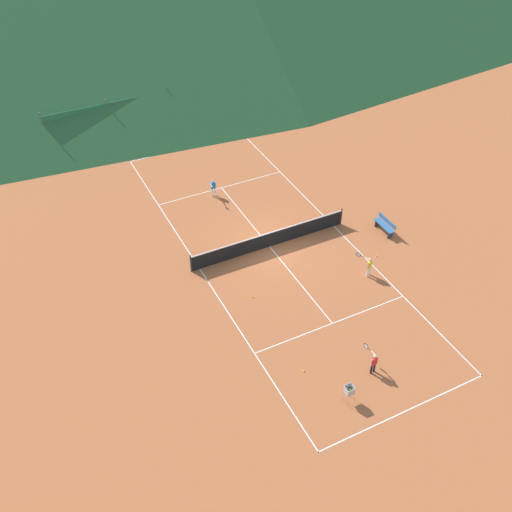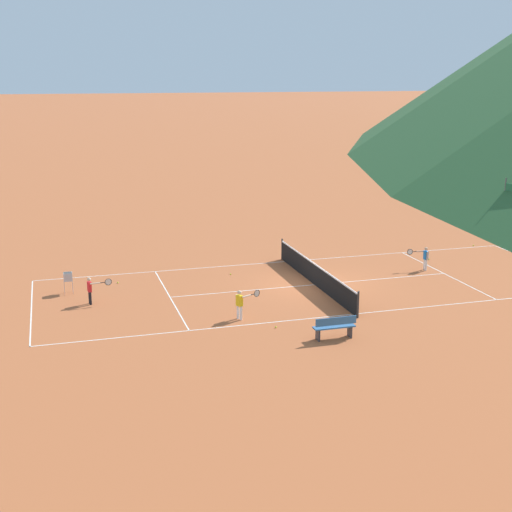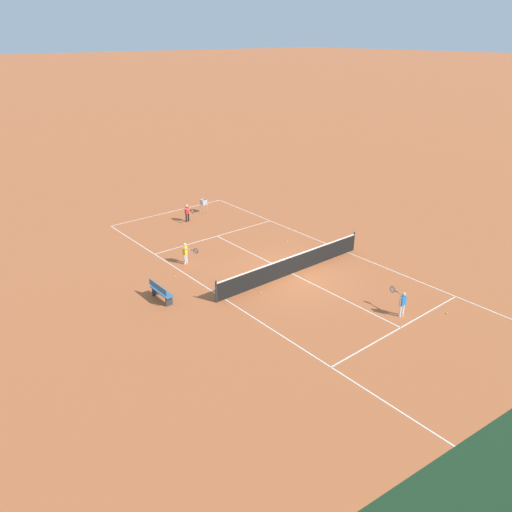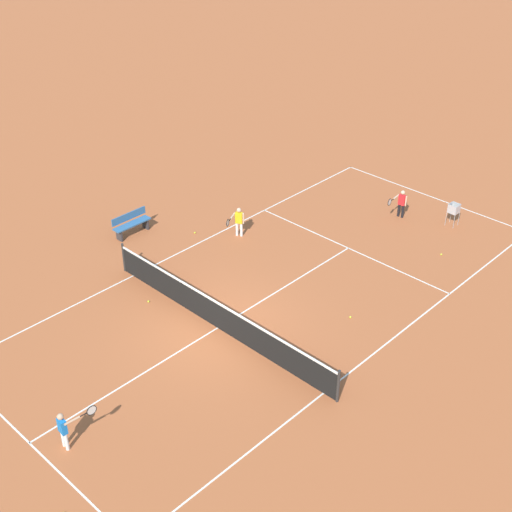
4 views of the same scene
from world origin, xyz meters
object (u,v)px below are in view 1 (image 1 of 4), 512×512
tennis_net (270,239)px  tennis_ball_by_net_right (304,227)px  player_near_baseline (373,361)px  tennis_ball_far_corner (377,256)px  tennis_ball_near_corner (253,297)px  tennis_ball_mid_court (304,371)px  player_far_baseline (213,187)px  tennis_ball_by_net_left (181,192)px  ball_hopper (349,391)px  courtside_bench (385,225)px  tennis_ball_service_box (132,170)px  player_near_service (368,265)px

tennis_net → tennis_ball_by_net_right: (2.54, 0.62, -0.47)m
tennis_net → player_near_baseline: player_near_baseline is taller
tennis_ball_far_corner → tennis_ball_near_corner: (-7.29, 0.16, 0.00)m
tennis_net → tennis_ball_near_corner: 4.10m
tennis_ball_by_net_right → tennis_ball_mid_court: same height
tennis_ball_by_net_right → player_far_baseline: bearing=122.8°
tennis_net → tennis_ball_by_net_left: tennis_net is taller
tennis_ball_far_corner → player_near_baseline: bearing=-127.0°
player_far_baseline → ball_hopper: size_ratio=1.25×
tennis_ball_far_corner → ball_hopper: 9.63m
tennis_net → courtside_bench: size_ratio=6.12×
player_far_baseline → tennis_ball_service_box: (-3.56, 4.97, -0.62)m
player_far_baseline → courtside_bench: player_far_baseline is taller
player_far_baseline → player_near_baseline: player_near_baseline is taller
player_near_baseline → tennis_ball_near_corner: player_near_baseline is taller
tennis_ball_mid_court → tennis_ball_service_box: 19.10m
tennis_ball_by_net_right → tennis_ball_mid_court: size_ratio=1.00×
tennis_ball_far_corner → tennis_ball_mid_court: bearing=-146.0°
tennis_ball_far_corner → ball_hopper: ball_hopper is taller
player_far_baseline → tennis_ball_by_net_left: size_ratio=16.84×
tennis_net → ball_hopper: bearing=-99.7°
player_near_service → player_near_baseline: 6.29m
tennis_net → tennis_ball_by_net_right: tennis_net is taller
player_near_service → tennis_ball_near_corner: bearing=169.3°
player_near_service → tennis_ball_far_corner: 1.74m
player_near_baseline → tennis_ball_far_corner: size_ratio=16.90×
tennis_ball_by_net_right → tennis_ball_mid_court: bearing=-120.2°
tennis_ball_mid_court → ball_hopper: 2.38m
tennis_ball_by_net_left → ball_hopper: 17.41m
player_far_baseline → tennis_ball_by_net_right: bearing=-57.2°
player_near_baseline → tennis_ball_service_box: player_near_baseline is taller
player_near_service → tennis_ball_service_box: (-7.77, 15.04, -0.63)m
player_far_baseline → tennis_ball_by_net_right: size_ratio=16.84×
player_near_service → tennis_ball_mid_court: bearing=-146.7°
player_far_baseline → player_near_baseline: size_ratio=1.00×
tennis_ball_by_net_right → tennis_net: bearing=-166.3°
tennis_ball_near_corner → tennis_ball_by_net_left: same height
tennis_ball_service_box → courtside_bench: size_ratio=0.04×
player_near_service → tennis_net: bearing=128.5°
tennis_ball_far_corner → tennis_net: bearing=144.9°
tennis_ball_by_net_left → ball_hopper: size_ratio=0.07×
tennis_ball_mid_court → tennis_ball_by_net_left: same height
tennis_ball_service_box → tennis_ball_by_net_left: size_ratio=1.00×
player_near_baseline → tennis_ball_near_corner: bearing=111.8°
tennis_ball_by_net_right → ball_hopper: (-4.31, -11.01, 0.62)m
player_near_service → tennis_ball_mid_court: player_near_service is taller
player_near_service → player_far_baseline: (-4.21, 10.08, -0.01)m
player_far_baseline → ball_hopper: (-0.98, -16.19, 0.00)m
player_far_baseline → tennis_ball_far_corner: bearing=-58.8°
tennis_net → tennis_ball_far_corner: tennis_net is taller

